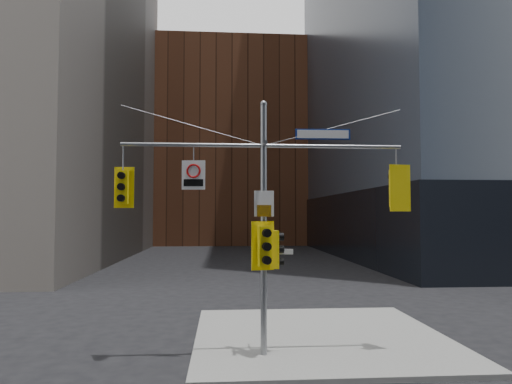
{
  "coord_description": "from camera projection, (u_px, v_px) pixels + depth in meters",
  "views": [
    {
      "loc": [
        -1.16,
        -10.84,
        4.04
      ],
      "look_at": [
        -0.22,
        2.0,
        4.68
      ],
      "focal_mm": 32.0,
      "sensor_mm": 36.0,
      "label": 1
    }
  ],
  "objects": [
    {
      "name": "sidewalk_corner",
      "position": [
        319.0,
        337.0,
        14.81
      ],
      "size": [
        8.0,
        8.0,
        0.15
      ],
      "primitive_type": "cube",
      "color": "gray",
      "rests_on": "ground"
    },
    {
      "name": "brick_midrise",
      "position": [
        231.0,
        149.0,
        69.15
      ],
      "size": [
        26.0,
        20.0,
        28.0
      ],
      "primitive_type": "cube",
      "color": "brown",
      "rests_on": "ground"
    },
    {
      "name": "signal_assembly",
      "position": [
        264.0,
        201.0,
        12.88
      ],
      "size": [
        8.0,
        0.8,
        7.3
      ],
      "color": "gray",
      "rests_on": "ground"
    },
    {
      "name": "traffic_light_west_arm",
      "position": [
        123.0,
        187.0,
        12.63
      ],
      "size": [
        0.55,
        0.44,
        1.15
      ],
      "rotation": [
        0.0,
        0.0,
        -0.03
      ],
      "color": "yellow",
      "rests_on": "ground"
    },
    {
      "name": "traffic_light_east_arm",
      "position": [
        397.0,
        188.0,
        13.19
      ],
      "size": [
        0.64,
        0.56,
        1.34
      ],
      "rotation": [
        0.0,
        0.0,
        3.3
      ],
      "color": "yellow",
      "rests_on": "ground"
    },
    {
      "name": "traffic_light_pole_side",
      "position": [
        275.0,
        249.0,
        12.85
      ],
      "size": [
        0.43,
        0.37,
        1.06
      ],
      "rotation": [
        0.0,
        0.0,
        1.68
      ],
      "color": "yellow",
      "rests_on": "ground"
    },
    {
      "name": "traffic_light_pole_front",
      "position": [
        265.0,
        246.0,
        12.56
      ],
      "size": [
        0.65,
        0.58,
        1.36
      ],
      "rotation": [
        0.0,
        0.0,
        0.2
      ],
      "color": "yellow",
      "rests_on": "ground"
    },
    {
      "name": "street_sign_blade",
      "position": [
        323.0,
        134.0,
        13.11
      ],
      "size": [
        1.59,
        0.08,
        0.31
      ],
      "rotation": [
        0.0,
        0.0,
        -0.02
      ],
      "color": "navy",
      "rests_on": "ground"
    },
    {
      "name": "regulatory_sign_arm",
      "position": [
        193.0,
        174.0,
        12.76
      ],
      "size": [
        0.66,
        0.12,
        0.82
      ],
      "rotation": [
        0.0,
        0.0,
        -0.1
      ],
      "color": "silver",
      "rests_on": "ground"
    },
    {
      "name": "regulatory_sign_pole",
      "position": [
        264.0,
        204.0,
        12.77
      ],
      "size": [
        0.56,
        0.05,
        0.73
      ],
      "rotation": [
        0.0,
        0.0,
        0.03
      ],
      "color": "silver",
      "rests_on": "ground"
    },
    {
      "name": "street_blade_ew",
      "position": [
        280.0,
        252.0,
        12.85
      ],
      "size": [
        0.76,
        0.09,
        0.15
      ],
      "rotation": [
        0.0,
        0.0,
        -0.08
      ],
      "color": "silver",
      "rests_on": "ground"
    },
    {
      "name": "street_blade_ns",
      "position": [
        262.0,
        261.0,
        13.25
      ],
      "size": [
        0.06,
        0.73,
        0.15
      ],
      "rotation": [
        0.0,
        0.0,
        0.05
      ],
      "color": "#145926",
      "rests_on": "ground"
    }
  ]
}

